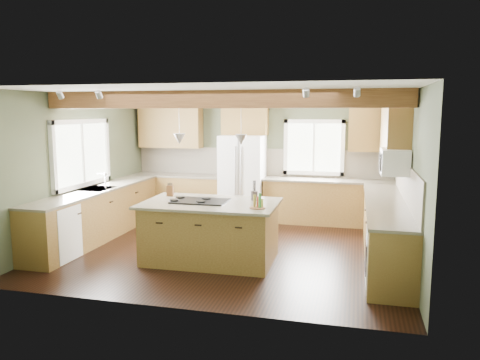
# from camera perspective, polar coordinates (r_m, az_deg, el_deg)

# --- Properties ---
(floor) EXTENTS (5.60, 5.60, 0.00)m
(floor) POSITION_cam_1_polar(r_m,az_deg,el_deg) (7.99, -1.22, -8.33)
(floor) COLOR black
(floor) RESTS_ON ground
(ceiling) EXTENTS (5.60, 5.60, 0.00)m
(ceiling) POSITION_cam_1_polar(r_m,az_deg,el_deg) (7.66, -1.28, 10.65)
(ceiling) COLOR silver
(ceiling) RESTS_ON wall_back
(wall_back) EXTENTS (5.60, 0.00, 5.60)m
(wall_back) POSITION_cam_1_polar(r_m,az_deg,el_deg) (10.13, 2.48, 2.72)
(wall_back) COLOR #444C36
(wall_back) RESTS_ON ground
(wall_left) EXTENTS (0.00, 5.00, 5.00)m
(wall_left) POSITION_cam_1_polar(r_m,az_deg,el_deg) (8.87, -18.99, 1.47)
(wall_left) COLOR #444C36
(wall_left) RESTS_ON ground
(wall_right) EXTENTS (0.00, 5.00, 5.00)m
(wall_right) POSITION_cam_1_polar(r_m,az_deg,el_deg) (7.49, 19.90, 0.23)
(wall_right) COLOR #444C36
(wall_right) RESTS_ON ground
(ceiling_beam) EXTENTS (5.55, 0.26, 0.26)m
(ceiling_beam) POSITION_cam_1_polar(r_m,az_deg,el_deg) (7.00, -2.75, 9.79)
(ceiling_beam) COLOR #502B16
(ceiling_beam) RESTS_ON ceiling
(soffit_trim) EXTENTS (5.55, 0.20, 0.10)m
(soffit_trim) POSITION_cam_1_polar(r_m,az_deg,el_deg) (9.99, 2.41, 9.76)
(soffit_trim) COLOR #502B16
(soffit_trim) RESTS_ON ceiling
(backsplash_back) EXTENTS (5.58, 0.03, 0.58)m
(backsplash_back) POSITION_cam_1_polar(r_m,az_deg,el_deg) (10.13, 2.46, 2.20)
(backsplash_back) COLOR brown
(backsplash_back) RESTS_ON wall_back
(backsplash_right) EXTENTS (0.03, 3.70, 0.58)m
(backsplash_right) POSITION_cam_1_polar(r_m,az_deg,el_deg) (7.55, 19.72, -0.39)
(backsplash_right) COLOR brown
(backsplash_right) RESTS_ON wall_right
(base_cab_back_left) EXTENTS (2.02, 0.60, 0.88)m
(base_cab_back_left) POSITION_cam_1_polar(r_m,az_deg,el_deg) (10.47, -7.53, -1.91)
(base_cab_back_left) COLOR brown
(base_cab_back_left) RESTS_ON floor
(counter_back_left) EXTENTS (2.06, 0.64, 0.04)m
(counter_back_left) POSITION_cam_1_polar(r_m,az_deg,el_deg) (10.40, -7.58, 0.58)
(counter_back_left) COLOR #4B4337
(counter_back_left) RESTS_ON base_cab_back_left
(base_cab_back_right) EXTENTS (2.62, 0.60, 0.88)m
(base_cab_back_right) POSITION_cam_1_polar(r_m,az_deg,el_deg) (9.77, 10.69, -2.73)
(base_cab_back_right) COLOR brown
(base_cab_back_right) RESTS_ON floor
(counter_back_right) EXTENTS (2.66, 0.64, 0.04)m
(counter_back_right) POSITION_cam_1_polar(r_m,az_deg,el_deg) (9.69, 10.77, -0.06)
(counter_back_right) COLOR #4B4337
(counter_back_right) RESTS_ON base_cab_back_right
(base_cab_left) EXTENTS (0.60, 3.70, 0.88)m
(base_cab_left) POSITION_cam_1_polar(r_m,az_deg,el_deg) (8.89, -16.92, -4.05)
(base_cab_left) COLOR brown
(base_cab_left) RESTS_ON floor
(counter_left) EXTENTS (0.64, 3.74, 0.04)m
(counter_left) POSITION_cam_1_polar(r_m,az_deg,el_deg) (8.81, -17.05, -1.12)
(counter_left) COLOR #4B4337
(counter_left) RESTS_ON base_cab_left
(base_cab_right) EXTENTS (0.60, 3.70, 0.88)m
(base_cab_right) POSITION_cam_1_polar(r_m,az_deg,el_deg) (7.67, 17.30, -6.01)
(base_cab_right) COLOR brown
(base_cab_right) RESTS_ON floor
(counter_right) EXTENTS (0.64, 3.74, 0.04)m
(counter_right) POSITION_cam_1_polar(r_m,az_deg,el_deg) (7.57, 17.45, -2.63)
(counter_right) COLOR #4B4337
(counter_right) RESTS_ON base_cab_right
(upper_cab_back_left) EXTENTS (1.40, 0.35, 0.90)m
(upper_cab_back_left) POSITION_cam_1_polar(r_m,az_deg,el_deg) (10.50, -8.45, 6.39)
(upper_cab_back_left) COLOR brown
(upper_cab_back_left) RESTS_ON wall_back
(upper_cab_over_fridge) EXTENTS (0.96, 0.35, 0.70)m
(upper_cab_over_fridge) POSITION_cam_1_polar(r_m,az_deg,el_deg) (9.98, 0.61, 7.53)
(upper_cab_over_fridge) COLOR brown
(upper_cab_over_fridge) RESTS_ON wall_back
(upper_cab_right) EXTENTS (0.35, 2.20, 0.90)m
(upper_cab_right) POSITION_cam_1_polar(r_m,az_deg,el_deg) (8.31, 18.30, 5.57)
(upper_cab_right) COLOR brown
(upper_cab_right) RESTS_ON wall_right
(upper_cab_back_corner) EXTENTS (0.90, 0.35, 0.90)m
(upper_cab_back_corner) POSITION_cam_1_polar(r_m,az_deg,el_deg) (9.71, 15.78, 6.02)
(upper_cab_back_corner) COLOR brown
(upper_cab_back_corner) RESTS_ON wall_back
(window_left) EXTENTS (0.04, 1.60, 1.05)m
(window_left) POSITION_cam_1_polar(r_m,az_deg,el_deg) (8.87, -18.78, 3.11)
(window_left) COLOR white
(window_left) RESTS_ON wall_left
(window_back) EXTENTS (1.10, 0.04, 1.00)m
(window_back) POSITION_cam_1_polar(r_m,az_deg,el_deg) (9.92, 9.00, 3.96)
(window_back) COLOR white
(window_back) RESTS_ON wall_back
(sink) EXTENTS (0.50, 0.65, 0.03)m
(sink) POSITION_cam_1_polar(r_m,az_deg,el_deg) (8.80, -17.05, -1.09)
(sink) COLOR #262628
(sink) RESTS_ON counter_left
(faucet) EXTENTS (0.02, 0.02, 0.28)m
(faucet) POSITION_cam_1_polar(r_m,az_deg,el_deg) (8.69, -16.08, -0.20)
(faucet) COLOR #B2B2B7
(faucet) RESTS_ON sink
(dishwasher) EXTENTS (0.60, 0.60, 0.84)m
(dishwasher) POSITION_cam_1_polar(r_m,az_deg,el_deg) (7.83, -21.76, -6.01)
(dishwasher) COLOR white
(dishwasher) RESTS_ON floor
(oven) EXTENTS (0.60, 0.72, 0.84)m
(oven) POSITION_cam_1_polar(r_m,az_deg,el_deg) (6.42, 17.84, -8.92)
(oven) COLOR white
(oven) RESTS_ON floor
(microwave) EXTENTS (0.40, 0.70, 0.38)m
(microwave) POSITION_cam_1_polar(r_m,az_deg,el_deg) (7.39, 18.34, 2.16)
(microwave) COLOR white
(microwave) RESTS_ON wall_right
(pendant_left) EXTENTS (0.18, 0.18, 0.16)m
(pendant_left) POSITION_cam_1_polar(r_m,az_deg,el_deg) (7.21, -7.40, 5.00)
(pendant_left) COLOR #B2B2B7
(pendant_left) RESTS_ON ceiling
(pendant_right) EXTENTS (0.18, 0.18, 0.16)m
(pendant_right) POSITION_cam_1_polar(r_m,az_deg,el_deg) (6.93, 0.13, 4.94)
(pendant_right) COLOR #B2B2B7
(pendant_right) RESTS_ON ceiling
(refrigerator) EXTENTS (0.90, 0.74, 1.80)m
(refrigerator) POSITION_cam_1_polar(r_m,az_deg,el_deg) (9.88, 0.32, 0.24)
(refrigerator) COLOR white
(refrigerator) RESTS_ON floor
(island) EXTENTS (1.95, 1.20, 0.88)m
(island) POSITION_cam_1_polar(r_m,az_deg,el_deg) (7.28, -3.60, -6.41)
(island) COLOR olive
(island) RESTS_ON floor
(island_top) EXTENTS (2.08, 1.33, 0.04)m
(island_top) POSITION_cam_1_polar(r_m,az_deg,el_deg) (7.18, -3.64, -2.85)
(island_top) COLOR #4B4337
(island_top) RESTS_ON island
(cooktop) EXTENTS (0.84, 0.57, 0.02)m
(cooktop) POSITION_cam_1_polar(r_m,az_deg,el_deg) (7.22, -4.86, -2.56)
(cooktop) COLOR black
(cooktop) RESTS_ON island_top
(knife_block) EXTENTS (0.12, 0.09, 0.18)m
(knife_block) POSITION_cam_1_polar(r_m,az_deg,el_deg) (7.74, -8.53, -1.30)
(knife_block) COLOR brown
(knife_block) RESTS_ON island_top
(utensil_crock) EXTENTS (0.14, 0.14, 0.14)m
(utensil_crock) POSITION_cam_1_polar(r_m,az_deg,el_deg) (7.30, 1.75, -1.93)
(utensil_crock) COLOR #3C3630
(utensil_crock) RESTS_ON island_top
(bottle_tray) EXTENTS (0.27, 0.27, 0.21)m
(bottle_tray) POSITION_cam_1_polar(r_m,az_deg,el_deg) (6.69, 2.14, -2.56)
(bottle_tray) COLOR brown
(bottle_tray) RESTS_ON island_top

